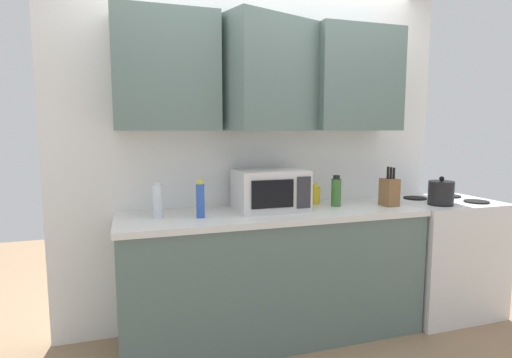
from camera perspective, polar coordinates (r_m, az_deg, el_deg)
wall_back_with_cabinets at (r=2.97m, az=1.02°, el=9.15°), size 2.96×0.53×2.60m
counter_run at (r=2.93m, az=2.43°, el=-13.15°), size 2.09×0.63×0.90m
stove_range at (r=3.64m, az=24.61°, el=-9.74°), size 0.76×0.64×0.91m
kettle at (r=3.31m, az=24.52°, el=-1.68°), size 0.18×0.18×0.20m
microwave at (r=2.83m, az=2.02°, el=-1.52°), size 0.48×0.37×0.28m
knife_block at (r=3.13m, az=18.20°, el=-1.70°), size 0.11×0.13×0.29m
bottle_blue_cleaner at (r=2.59m, az=-7.82°, el=-2.93°), size 0.05×0.05×0.24m
bottle_green_oil at (r=3.02m, az=11.18°, el=-1.76°), size 0.07×0.07×0.23m
bottle_yellow_mustard at (r=3.07m, az=8.33°, el=-2.21°), size 0.07×0.07×0.15m
bottle_clear_tall at (r=2.63m, az=-13.62°, el=-2.99°), size 0.06×0.06×0.23m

